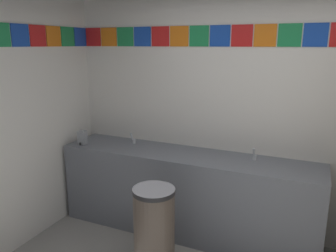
% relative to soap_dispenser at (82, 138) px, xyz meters
% --- Properties ---
extents(wall_back, '(4.36, 0.09, 2.89)m').
position_rel_soap_dispenser_xyz_m(wall_back, '(1.97, 0.49, 0.50)').
color(wall_back, white).
rests_on(wall_back, ground_plane).
extents(vanity_counter, '(2.70, 0.57, 0.87)m').
position_rel_soap_dispenser_xyz_m(vanity_counter, '(1.18, 0.17, -0.51)').
color(vanity_counter, slate).
rests_on(vanity_counter, ground_plane).
extents(faucet_left, '(0.04, 0.10, 0.14)m').
position_rel_soap_dispenser_xyz_m(faucet_left, '(0.51, 0.25, -0.03)').
color(faucet_left, silver).
rests_on(faucet_left, vanity_counter).
extents(faucet_right, '(0.04, 0.10, 0.14)m').
position_rel_soap_dispenser_xyz_m(faucet_right, '(1.86, 0.25, -0.03)').
color(faucet_right, silver).
rests_on(faucet_right, vanity_counter).
extents(soap_dispenser, '(0.09, 0.09, 0.16)m').
position_rel_soap_dispenser_xyz_m(soap_dispenser, '(0.00, 0.00, 0.00)').
color(soap_dispenser, gray).
rests_on(soap_dispenser, vanity_counter).
extents(trash_bin, '(0.37, 0.37, 0.78)m').
position_rel_soap_dispenser_xyz_m(trash_bin, '(1.17, -0.55, -0.56)').
color(trash_bin, brown).
rests_on(trash_bin, ground_plane).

